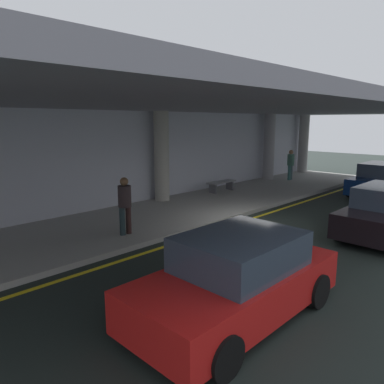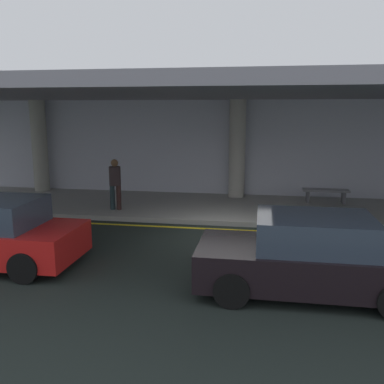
{
  "view_description": "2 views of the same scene",
  "coord_description": "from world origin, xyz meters",
  "px_view_note": "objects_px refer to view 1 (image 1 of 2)",
  "views": [
    {
      "loc": [
        -9.77,
        -6.58,
        3.4
      ],
      "look_at": [
        -1.4,
        1.62,
        1.11
      ],
      "focal_mm": 34.06,
      "sensor_mm": 36.0,
      "label": 1
    },
    {
      "loc": [
        0.93,
        -11.13,
        3.4
      ],
      "look_at": [
        -1.21,
        1.65,
        0.88
      ],
      "focal_mm": 39.38,
      "sensor_mm": 36.0,
      "label": 2
    }
  ],
  "objects_px": {
    "support_column_right_mid": "(303,144)",
    "car_red": "(237,279)",
    "traveler_with_luggage": "(125,202)",
    "support_column_left_mid": "(162,156)",
    "support_column_center": "(269,147)",
    "car_navy": "(381,180)",
    "person_waiting_for_ride": "(291,163)",
    "bench_metal": "(222,184)"
  },
  "relations": [
    {
      "from": "support_column_center",
      "to": "support_column_right_mid",
      "type": "bearing_deg",
      "value": 0.0
    },
    {
      "from": "support_column_center",
      "to": "traveler_with_luggage",
      "type": "bearing_deg",
      "value": -166.74
    },
    {
      "from": "car_red",
      "to": "car_navy",
      "type": "bearing_deg",
      "value": -170.99
    },
    {
      "from": "support_column_center",
      "to": "car_red",
      "type": "distance_m",
      "value": 15.19
    },
    {
      "from": "support_column_center",
      "to": "car_navy",
      "type": "xyz_separation_m",
      "value": [
        0.21,
        -5.97,
        -1.26
      ]
    },
    {
      "from": "support_column_left_mid",
      "to": "support_column_right_mid",
      "type": "bearing_deg",
      "value": 0.0
    },
    {
      "from": "traveler_with_luggage",
      "to": "person_waiting_for_ride",
      "type": "distance_m",
      "value": 12.49
    },
    {
      "from": "support_column_right_mid",
      "to": "car_red",
      "type": "relative_size",
      "value": 0.89
    },
    {
      "from": "support_column_right_mid",
      "to": "car_navy",
      "type": "bearing_deg",
      "value": -122.43
    },
    {
      "from": "support_column_left_mid",
      "to": "car_red",
      "type": "xyz_separation_m",
      "value": [
        -5.01,
        -7.74,
        -1.26
      ]
    },
    {
      "from": "traveler_with_luggage",
      "to": "person_waiting_for_ride",
      "type": "relative_size",
      "value": 1.0
    },
    {
      "from": "support_column_center",
      "to": "traveler_with_luggage",
      "type": "distance_m",
      "value": 12.19
    },
    {
      "from": "support_column_left_mid",
      "to": "traveler_with_luggage",
      "type": "bearing_deg",
      "value": -143.94
    },
    {
      "from": "support_column_right_mid",
      "to": "car_navy",
      "type": "relative_size",
      "value": 0.89
    },
    {
      "from": "car_red",
      "to": "person_waiting_for_ride",
      "type": "relative_size",
      "value": 2.44
    },
    {
      "from": "support_column_center",
      "to": "support_column_right_mid",
      "type": "distance_m",
      "value": 4.0
    },
    {
      "from": "person_waiting_for_ride",
      "to": "bench_metal",
      "type": "xyz_separation_m",
      "value": [
        -5.33,
        0.55,
        -0.61
      ]
    },
    {
      "from": "car_navy",
      "to": "person_waiting_for_ride",
      "type": "bearing_deg",
      "value": 89.29
    },
    {
      "from": "support_column_right_mid",
      "to": "car_red",
      "type": "bearing_deg",
      "value": -155.52
    },
    {
      "from": "traveler_with_luggage",
      "to": "support_column_right_mid",
      "type": "bearing_deg",
      "value": -33.94
    },
    {
      "from": "car_red",
      "to": "person_waiting_for_ride",
      "type": "xyz_separation_m",
      "value": [
        13.55,
        6.65,
        0.4
      ]
    },
    {
      "from": "car_red",
      "to": "traveler_with_luggage",
      "type": "xyz_separation_m",
      "value": [
        1.17,
        4.95,
        0.4
      ]
    },
    {
      "from": "support_column_center",
      "to": "bench_metal",
      "type": "xyz_separation_m",
      "value": [
        -4.79,
        -0.54,
        -1.47
      ]
    },
    {
      "from": "support_column_center",
      "to": "person_waiting_for_ride",
      "type": "xyz_separation_m",
      "value": [
        0.54,
        -1.1,
        -0.86
      ]
    },
    {
      "from": "support_column_left_mid",
      "to": "car_red",
      "type": "distance_m",
      "value": 9.31
    },
    {
      "from": "traveler_with_luggage",
      "to": "bench_metal",
      "type": "distance_m",
      "value": 7.42
    },
    {
      "from": "support_column_center",
      "to": "car_navy",
      "type": "distance_m",
      "value": 6.1
    },
    {
      "from": "car_red",
      "to": "support_column_center",
      "type": "bearing_deg",
      "value": -147.88
    },
    {
      "from": "support_column_left_mid",
      "to": "bench_metal",
      "type": "xyz_separation_m",
      "value": [
        3.21,
        -0.54,
        -1.47
      ]
    },
    {
      "from": "support_column_center",
      "to": "car_red",
      "type": "xyz_separation_m",
      "value": [
        -13.01,
        -7.74,
        -1.26
      ]
    },
    {
      "from": "bench_metal",
      "to": "car_red",
      "type": "bearing_deg",
      "value": -138.78
    },
    {
      "from": "support_column_left_mid",
      "to": "person_waiting_for_ride",
      "type": "height_order",
      "value": "support_column_left_mid"
    },
    {
      "from": "support_column_left_mid",
      "to": "bench_metal",
      "type": "relative_size",
      "value": 2.28
    },
    {
      "from": "car_red",
      "to": "car_navy",
      "type": "relative_size",
      "value": 1.0
    },
    {
      "from": "support_column_right_mid",
      "to": "traveler_with_luggage",
      "type": "bearing_deg",
      "value": -170.01
    },
    {
      "from": "support_column_right_mid",
      "to": "car_navy",
      "type": "distance_m",
      "value": 7.18
    },
    {
      "from": "car_navy",
      "to": "bench_metal",
      "type": "relative_size",
      "value": 2.56
    },
    {
      "from": "car_red",
      "to": "traveler_with_luggage",
      "type": "distance_m",
      "value": 5.11
    },
    {
      "from": "car_navy",
      "to": "traveler_with_luggage",
      "type": "height_order",
      "value": "traveler_with_luggage"
    },
    {
      "from": "support_column_left_mid",
      "to": "person_waiting_for_ride",
      "type": "xyz_separation_m",
      "value": [
        8.54,
        -1.1,
        -0.86
      ]
    },
    {
      "from": "support_column_left_mid",
      "to": "car_navy",
      "type": "bearing_deg",
      "value": -36.01
    },
    {
      "from": "support_column_center",
      "to": "traveler_with_luggage",
      "type": "xyz_separation_m",
      "value": [
        -11.83,
        -2.79,
        -0.86
      ]
    }
  ]
}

